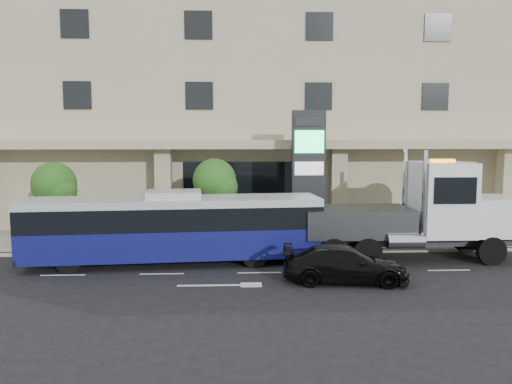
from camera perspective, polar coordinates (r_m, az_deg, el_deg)
ground at (r=22.34m, az=0.17°, el=-8.19°), size 120.00×120.00×0.00m
sidewalk at (r=27.19m, az=-0.36°, el=-5.42°), size 120.00×6.00×0.15m
curb at (r=24.27m, az=-0.07°, el=-6.85°), size 120.00×0.30×0.15m
convention_center at (r=37.32m, az=-1.04°, el=13.00°), size 60.00×17.60×20.00m
tree_left at (r=26.84m, az=-22.03°, el=0.53°), size 2.27×2.20×4.22m
tree_mid at (r=25.33m, az=-4.70°, el=0.98°), size 2.28×2.20×4.38m
tree_right at (r=27.46m, az=20.04°, el=0.56°), size 2.10×2.00×4.04m
city_bus at (r=22.33m, az=-9.32°, el=-3.93°), size 13.01×3.71×3.25m
tow_truck at (r=23.99m, az=18.15°, el=-2.46°), size 11.04×2.88×5.04m
black_sedan at (r=19.74m, az=10.17°, el=-8.14°), size 5.00×2.51×1.39m
signage_pylon at (r=25.92m, az=5.98°, el=1.84°), size 1.70×0.64×6.80m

